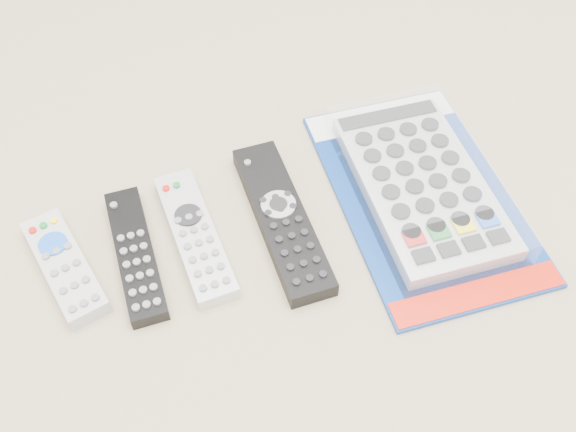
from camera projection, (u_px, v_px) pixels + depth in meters
name	position (u px, v px, depth m)	size (l,w,h in m)	color
remote_small_grey	(65.00, 266.00, 0.73)	(0.07, 0.16, 0.02)	#ACACAF
remote_slim_black	(136.00, 254.00, 0.75)	(0.06, 0.19, 0.02)	black
remote_silver_dvd	(195.00, 235.00, 0.76)	(0.06, 0.19, 0.02)	silver
remote_large_black	(282.00, 219.00, 0.77)	(0.08, 0.24, 0.03)	black
jumbo_remote_packaged	(422.00, 183.00, 0.80)	(0.25, 0.37, 0.05)	navy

